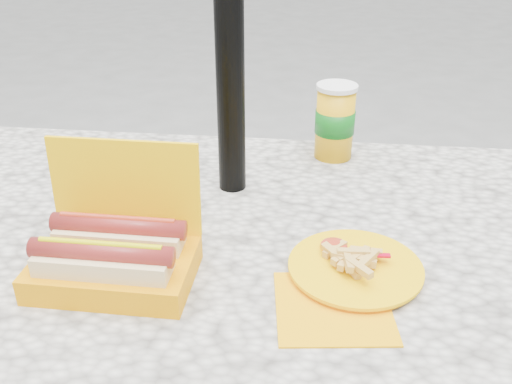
# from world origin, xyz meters

# --- Properties ---
(picnic_table) EXTENTS (1.20, 0.80, 0.75)m
(picnic_table) POSITION_xyz_m (0.00, 0.00, 0.64)
(picnic_table) COLOR beige
(picnic_table) RESTS_ON ground
(hotdog_box) EXTENTS (0.23, 0.16, 0.18)m
(hotdog_box) POSITION_xyz_m (-0.12, -0.14, 0.79)
(hotdog_box) COLOR #F6B900
(hotdog_box) RESTS_ON picnic_table
(fries_plate) EXTENTS (0.22, 0.27, 0.04)m
(fries_plate) POSITION_xyz_m (0.21, -0.10, 0.76)
(fries_plate) COLOR #F1A103
(fries_plate) RESTS_ON picnic_table
(soda_cup) EXTENTS (0.08, 0.08, 0.15)m
(soda_cup) POSITION_xyz_m (0.19, 0.32, 0.83)
(soda_cup) COLOR #F0AB0D
(soda_cup) RESTS_ON picnic_table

